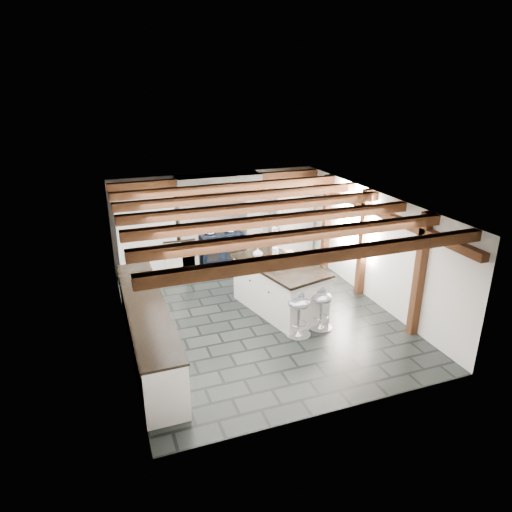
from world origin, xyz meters
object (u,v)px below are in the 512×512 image
object	(u,v)px
bar_stool_near	(321,304)
bar_stool_far	(299,309)
kitchen_island	(279,286)
range_cooker	(220,249)

from	to	relation	value
bar_stool_near	bar_stool_far	world-z (taller)	bar_stool_far
bar_stool_far	kitchen_island	bearing A→B (deg)	92.77
kitchen_island	bar_stool_near	world-z (taller)	kitchen_island
range_cooker	kitchen_island	world-z (taller)	kitchen_island
range_cooker	bar_stool_far	world-z (taller)	range_cooker
kitchen_island	bar_stool_far	bearing A→B (deg)	-107.39
range_cooker	bar_stool_near	bearing A→B (deg)	-75.52
range_cooker	bar_stool_far	size ratio (longest dim) A/B	1.17
kitchen_island	bar_stool_far	world-z (taller)	kitchen_island
bar_stool_near	bar_stool_far	size ratio (longest dim) A/B	0.95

